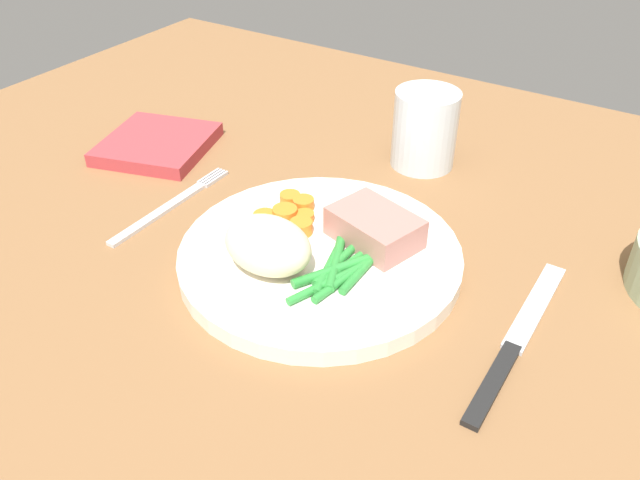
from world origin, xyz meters
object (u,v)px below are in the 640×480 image
(knife, at_px, (516,341))
(water_glass, at_px, (424,134))
(dinner_plate, at_px, (320,256))
(napkin, at_px, (157,144))
(fork, at_px, (171,205))
(meat_portion, at_px, (376,226))

(knife, bearing_deg, water_glass, 130.53)
(dinner_plate, relative_size, knife, 1.24)
(dinner_plate, bearing_deg, napkin, 163.80)
(dinner_plate, relative_size, fork, 1.53)
(knife, distance_m, napkin, 0.47)
(napkin, bearing_deg, fork, -40.13)
(knife, xyz_separation_m, water_glass, (-0.19, 0.22, 0.03))
(meat_portion, height_order, napkin, meat_portion)
(fork, distance_m, napkin, 0.13)
(water_glass, bearing_deg, meat_portion, -78.44)
(fork, distance_m, knife, 0.36)
(water_glass, distance_m, napkin, 0.31)
(fork, xyz_separation_m, water_glass, (0.18, 0.22, 0.03))
(napkin, bearing_deg, dinner_plate, -16.20)
(meat_portion, bearing_deg, napkin, 172.53)
(meat_portion, distance_m, fork, 0.22)
(dinner_plate, height_order, napkin, same)
(meat_portion, xyz_separation_m, fork, (-0.21, -0.04, -0.03))
(meat_portion, bearing_deg, fork, -168.75)
(fork, height_order, napkin, napkin)
(fork, relative_size, knife, 0.81)
(dinner_plate, xyz_separation_m, meat_portion, (0.03, 0.04, 0.02))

